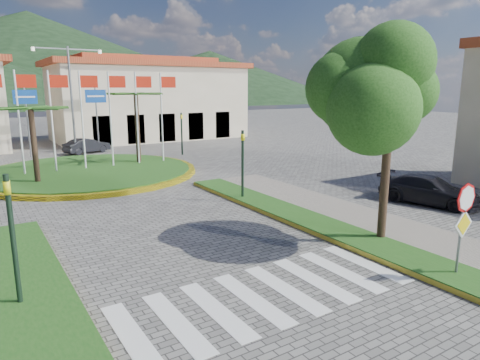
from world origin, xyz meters
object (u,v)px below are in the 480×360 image
roundabout_island (88,171)px  deciduous_tree (392,83)px  car_side_right (429,190)px  car_dark_b (87,146)px  stop_sign (464,215)px

roundabout_island → deciduous_tree: deciduous_tree is taller
car_side_right → deciduous_tree: bearing=-175.3°
car_dark_b → roundabout_island: bearing=147.9°
deciduous_tree → car_dark_b: 26.35m
roundabout_island → car_side_right: (11.14, -14.92, 0.45)m
roundabout_island → stop_sign: 20.69m
roundabout_island → stop_sign: (4.90, -20.04, 1.61)m
roundabout_island → car_dark_b: roundabout_island is taller
car_side_right → roundabout_island: bearing=111.2°
roundabout_island → car_dark_b: bearing=77.1°
roundabout_island → deciduous_tree: bearing=-72.1°
deciduous_tree → car_side_right: size_ratio=1.59×
roundabout_island → deciduous_tree: size_ratio=1.87×
stop_sign → car_dark_b: bearing=95.8°
stop_sign → deciduous_tree: (0.60, 3.04, 3.38)m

